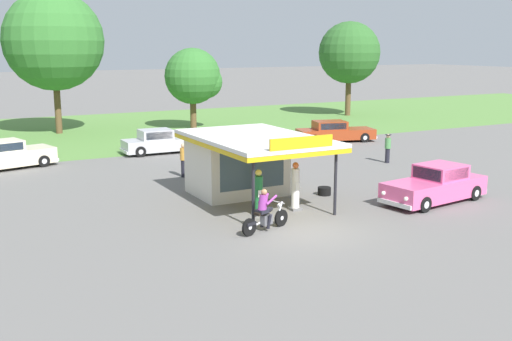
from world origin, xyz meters
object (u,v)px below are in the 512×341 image
Objects in this scene: motorcycle_with_rider at (265,214)px; bystander_admiring_sedan at (183,159)px; featured_classic_sedan at (435,186)px; parked_car_back_row_centre_right at (256,140)px; parked_car_back_row_far_right at (6,156)px; bystander_standing_back_lot at (388,148)px; gas_pump_offside at (295,188)px; parked_car_back_row_left at (334,132)px; gas_pump_nearside at (259,194)px; spare_tire_stack at (324,191)px; parked_car_back_row_centre_left at (160,142)px.

motorcycle_with_rider is 1.28× the size of bystander_admiring_sedan.
parked_car_back_row_centre_right is (-0.80, 14.90, 0.01)m from featured_classic_sedan.
bystander_standing_back_lot is at bearing -23.37° from parked_car_back_row_far_right.
gas_pump_offside is 17.52m from parked_car_back_row_far_right.
motorcycle_with_rider is 18.12m from parked_car_back_row_far_right.
featured_classic_sedan is (6.03, -1.70, -0.20)m from gas_pump_offside.
parked_car_back_row_left is at bearing 76.27° from bystander_standing_back_lot.
gas_pump_offside reaches higher than parked_car_back_row_left.
bystander_admiring_sedan is (-6.92, -5.05, 0.21)m from parked_car_back_row_centre_right.
motorcycle_with_rider is 0.41× the size of parked_car_back_row_far_right.
parked_car_back_row_centre_right is 8.46m from bystander_standing_back_lot.
featured_classic_sedan is (7.74, -1.70, -0.13)m from gas_pump_nearside.
gas_pump_nearside reaches higher than bystander_admiring_sedan.
parked_car_back_row_left is at bearing 48.22° from motorcycle_with_rider.
parked_car_back_row_far_right is 3.30× the size of bystander_standing_back_lot.
parked_car_back_row_far_right is at bearing 112.59° from motorcycle_with_rider.
gas_pump_nearside is 2.17m from motorcycle_with_rider.
bystander_admiring_sedan is (-7.72, 9.85, 0.22)m from featured_classic_sedan.
spare_tire_stack is (-2.73, -11.66, -0.55)m from parked_car_back_row_centre_right.
parked_car_back_row_far_right is at bearing 174.07° from parked_car_back_row_centre_right.
bystander_standing_back_lot reaches higher than featured_classic_sedan.
bystander_admiring_sedan is at bearing 85.28° from motorcycle_with_rider.
motorcycle_with_rider is at bearing -178.01° from featured_classic_sedan.
gas_pump_nearside is at bearing 167.58° from featured_classic_sedan.
parked_car_back_row_far_right is (-9.49, 14.73, -0.20)m from gas_pump_offside.
gas_pump_offside reaches higher than bystander_standing_back_lot.
parked_car_back_row_far_right is at bearing 132.27° from spare_tire_stack.
gas_pump_offside is 0.40× the size of parked_car_back_row_centre_left.
bystander_standing_back_lot is (-1.97, -8.05, 0.23)m from parked_car_back_row_left.
parked_car_back_row_centre_left is 13.95m from bystander_standing_back_lot.
gas_pump_nearside is 8.15m from bystander_admiring_sedan.
featured_classic_sedan is 4.82m from spare_tire_stack.
spare_tire_stack is at bearing -47.73° from parked_car_back_row_far_right.
parked_car_back_row_far_right reaches higher than parked_car_back_row_centre_left.
bystander_standing_back_lot reaches higher than parked_car_back_row_left.
bystander_admiring_sedan reaches higher than motorcycle_with_rider.
parked_car_back_row_centre_right is (6.94, 13.20, -0.12)m from gas_pump_nearside.
motorcycle_with_rider is at bearing -144.84° from spare_tire_stack.
parked_car_back_row_centre_left is at bearing 82.91° from motorcycle_with_rider.
parked_car_back_row_centre_right is (5.58, -2.33, 0.05)m from parked_car_back_row_centre_left.
featured_classic_sedan is 0.91× the size of parked_car_back_row_left.
parked_car_back_row_centre_left is at bearing 174.44° from parked_car_back_row_left.
parked_car_back_row_left is (13.77, 14.32, -0.18)m from gas_pump_nearside.
featured_classic_sedan is 3.20× the size of bystander_standing_back_lot.
parked_car_back_row_centre_right is at bearing 62.96° from motorcycle_with_rider.
parked_car_back_row_centre_right is (5.23, 13.20, -0.19)m from gas_pump_offside.
gas_pump_nearside reaches higher than featured_classic_sedan.
parked_car_back_row_far_right is (-6.96, 16.73, 0.06)m from motorcycle_with_rider.
parked_car_back_row_left reaches higher than spare_tire_stack.
featured_classic_sedan reaches higher than parked_car_back_row_centre_right.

